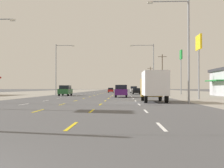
# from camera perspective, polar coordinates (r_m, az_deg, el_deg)

# --- Properties ---
(ground_plane) EXTENTS (572.00, 572.00, 0.00)m
(ground_plane) POSITION_cam_1_polar(r_m,az_deg,el_deg) (70.49, -0.98, -1.98)
(ground_plane) COLOR #4C4C4F
(lot_apron_left) EXTENTS (28.00, 440.00, 0.01)m
(lot_apron_left) POSITION_cam_1_polar(r_m,az_deg,el_deg) (75.94, -19.99, -1.85)
(lot_apron_left) COLOR gray
(lot_apron_left) RESTS_ON ground
(lot_apron_right) EXTENTS (28.00, 440.00, 0.01)m
(lot_apron_right) POSITION_cam_1_polar(r_m,az_deg,el_deg) (73.45, 18.69, -1.89)
(lot_apron_right) COLOR gray
(lot_apron_right) RESTS_ON ground
(lane_markings) EXTENTS (10.64, 227.60, 0.01)m
(lane_markings) POSITION_cam_1_polar(r_m,az_deg,el_deg) (108.95, 0.09, -1.55)
(lane_markings) COLOR white
(lane_markings) RESTS_ON ground
(box_truck_far_right_nearest) EXTENTS (2.40, 7.20, 3.23)m
(box_truck_far_right_nearest) POSITION_cam_1_polar(r_m,az_deg,el_deg) (31.63, 8.16, -0.15)
(box_truck_far_right_nearest) COLOR #B28C33
(box_truck_far_right_nearest) RESTS_ON ground
(suv_inner_right_near) EXTENTS (1.98, 4.90, 1.98)m
(suv_inner_right_near) POSITION_cam_1_polar(r_m,az_deg,el_deg) (46.92, 1.80, -1.35)
(suv_inner_right_near) COLOR #4C196B
(suv_inner_right_near) RESTS_ON ground
(suv_far_left_mid) EXTENTS (1.98, 4.90, 1.98)m
(suv_far_left_mid) POSITION_cam_1_polar(r_m,az_deg,el_deg) (56.20, -9.10, -1.24)
(suv_far_left_mid) COLOR #235B2D
(suv_far_left_mid) RESTS_ON ground
(sedan_far_right_midfar) EXTENTS (1.80, 4.50, 1.46)m
(sedan_far_right_midfar) POSITION_cam_1_polar(r_m,az_deg,el_deg) (68.51, 4.77, -1.39)
(sedan_far_right_midfar) COLOR black
(sedan_far_right_midfar) RESTS_ON ground
(suv_far_right_far) EXTENTS (1.98, 4.90, 1.98)m
(suv_far_right_far) POSITION_cam_1_polar(r_m,az_deg,el_deg) (87.31, 4.25, -1.07)
(suv_far_right_far) COLOR silver
(suv_far_right_far) RESTS_ON ground
(hatchback_center_turn_farther) EXTENTS (1.72, 3.90, 1.54)m
(hatchback_center_turn_farther) POSITION_cam_1_polar(r_m,az_deg,el_deg) (92.44, -0.24, -1.21)
(hatchback_center_turn_farther) COLOR red
(hatchback_center_turn_farther) RESTS_ON ground
(pole_sign_right_row_1) EXTENTS (0.24, 2.52, 8.67)m
(pole_sign_right_row_1) POSITION_cam_1_polar(r_m,az_deg,el_deg) (41.50, 16.56, 6.54)
(pole_sign_right_row_1) COLOR gray
(pole_sign_right_row_1) RESTS_ON ground
(pole_sign_right_row_2) EXTENTS (0.24, 2.10, 10.07)m
(pole_sign_right_row_2) POSITION_cam_1_polar(r_m,az_deg,el_deg) (68.10, 13.31, 4.46)
(pole_sign_right_row_2) COLOR gray
(pole_sign_right_row_2) RESTS_ON ground
(streetlight_right_row_0) EXTENTS (4.08, 0.26, 10.16)m
(streetlight_right_row_0) POSITION_cam_1_polar(r_m,az_deg,el_deg) (29.35, 13.98, 7.77)
(streetlight_right_row_0) COLOR gray
(streetlight_right_row_0) RESTS_ON ground
(streetlight_left_row_1) EXTENTS (3.99, 0.26, 10.63)m
(streetlight_left_row_1) POSITION_cam_1_polar(r_m,az_deg,el_deg) (62.08, -10.55, 3.48)
(streetlight_left_row_1) COLOR gray
(streetlight_left_row_1) RESTS_ON ground
(streetlight_right_row_1) EXTENTS (5.01, 0.26, 10.58)m
(streetlight_right_row_1) POSITION_cam_1_polar(r_m,az_deg,el_deg) (60.87, 7.62, 3.65)
(streetlight_right_row_1) COLOR gray
(streetlight_right_row_1) RESTS_ON ground
(utility_pole_right_row_1) EXTENTS (2.20, 0.26, 10.25)m
(utility_pole_right_row_1) POSITION_cam_1_polar(r_m,az_deg,el_deg) (77.18, 9.78, 2.08)
(utility_pole_right_row_1) COLOR brown
(utility_pole_right_row_1) RESTS_ON ground
(utility_pole_right_row_2) EXTENTS (2.20, 0.26, 9.45)m
(utility_pole_right_row_2) POSITION_cam_1_polar(r_m,az_deg,el_deg) (111.29, 7.49, 1.00)
(utility_pole_right_row_2) COLOR brown
(utility_pole_right_row_2) RESTS_ON ground
(utility_pole_right_row_3) EXTENTS (2.20, 0.26, 9.83)m
(utility_pole_right_row_3) POSITION_cam_1_polar(r_m,az_deg,el_deg) (149.59, 6.33, 0.63)
(utility_pole_right_row_3) COLOR brown
(utility_pole_right_row_3) RESTS_ON ground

